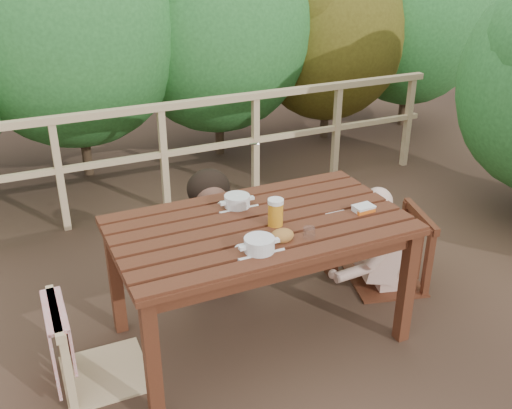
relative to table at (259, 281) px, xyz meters
name	(u,v)px	position (x,y,z in m)	size (l,w,h in m)	color
ground	(259,333)	(0.00, 0.00, -0.40)	(60.00, 60.00, 0.00)	#483224
table	(259,281)	(0.00, 0.00, 0.00)	(1.72, 0.97, 0.80)	#411F12
chair_left	(96,304)	(-0.98, 0.03, 0.10)	(0.50, 0.50, 1.00)	tan
chair_far	(206,217)	(-0.04, 0.84, 0.06)	(0.46, 0.46, 0.92)	#411F12
chair_right	(391,219)	(1.10, 0.16, 0.12)	(0.51, 0.51, 1.03)	#411F12
woman	(204,189)	(-0.04, 0.86, 0.28)	(0.54, 0.67, 1.35)	black
diner_right	(396,205)	(1.13, 0.16, 0.22)	(0.50, 0.62, 1.25)	#D9A994
railing	(164,159)	(0.00, 2.00, 0.11)	(5.60, 0.10, 1.01)	tan
soup_near	(259,246)	(-0.15, -0.31, 0.44)	(0.28, 0.28, 0.09)	white
soup_far	(237,202)	(-0.04, 0.24, 0.44)	(0.27, 0.27, 0.09)	silver
bread_roll	(282,236)	(0.02, -0.25, 0.44)	(0.14, 0.10, 0.08)	olive
beer_glass	(276,213)	(0.06, -0.08, 0.49)	(0.09, 0.09, 0.18)	orange
tumbler	(309,234)	(0.16, -0.29, 0.44)	(0.07, 0.07, 0.08)	white
butter_tub	(363,210)	(0.63, -0.14, 0.43)	(0.13, 0.09, 0.05)	white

